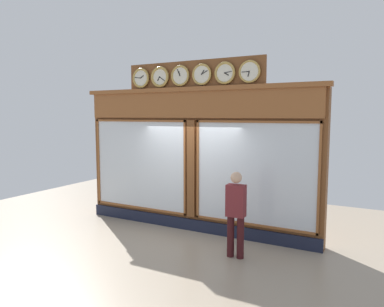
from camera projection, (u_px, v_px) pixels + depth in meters
The scene contains 3 objects.
ground_plane at pixel (116, 276), 6.19m from camera, with size 14.00×14.00×0.00m, color gray.
shop_facade at pixel (194, 157), 8.56m from camera, with size 6.15×0.42×4.02m.
pedestrian at pixel (236, 211), 6.89m from camera, with size 0.37×0.23×1.69m.
Camera 1 is at (-3.97, 7.39, 2.76)m, focal length 33.43 mm.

